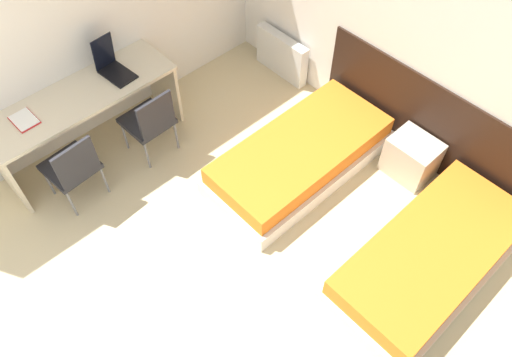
# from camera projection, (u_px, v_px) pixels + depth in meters

# --- Properties ---
(wall_back) EXTENTS (5.06, 0.05, 2.70)m
(wall_back) POSITION_uv_depth(u_px,v_px,m) (399.00, 18.00, 4.42)
(wall_back) COLOR white
(wall_back) RESTS_ON ground_plane
(wall_left) EXTENTS (0.05, 4.80, 2.70)m
(wall_left) POSITION_uv_depth(u_px,v_px,m) (87.00, 6.00, 4.54)
(wall_left) COLOR white
(wall_left) RESTS_ON ground_plane
(headboard_panel) EXTENTS (2.56, 0.03, 0.97)m
(headboard_panel) POSITION_uv_depth(u_px,v_px,m) (432.00, 128.00, 4.80)
(headboard_panel) COLOR black
(headboard_panel) RESTS_ON ground_plane
(bed_near_window) EXTENTS (0.91, 1.92, 0.38)m
(bed_near_window) POSITION_uv_depth(u_px,v_px,m) (300.00, 156.00, 4.97)
(bed_near_window) COLOR silver
(bed_near_window) RESTS_ON ground_plane
(bed_near_door) EXTENTS (0.91, 1.92, 0.38)m
(bed_near_door) POSITION_uv_depth(u_px,v_px,m) (430.00, 257.00, 4.28)
(bed_near_door) COLOR silver
(bed_near_door) RESTS_ON ground_plane
(nightstand) EXTENTS (0.46, 0.37, 0.43)m
(nightstand) POSITION_uv_depth(u_px,v_px,m) (411.00, 157.00, 4.92)
(nightstand) COLOR beige
(nightstand) RESTS_ON ground_plane
(radiator) EXTENTS (0.73, 0.12, 0.51)m
(radiator) POSITION_uv_depth(u_px,v_px,m) (282.00, 55.00, 5.82)
(radiator) COLOR silver
(radiator) RESTS_ON ground_plane
(desk) EXTENTS (0.61, 1.84, 0.77)m
(desk) POSITION_uv_depth(u_px,v_px,m) (84.00, 109.00, 4.80)
(desk) COLOR beige
(desk) RESTS_ON ground_plane
(chair_near_laptop) EXTENTS (0.45, 0.45, 0.82)m
(chair_near_laptop) POSITION_uv_depth(u_px,v_px,m) (150.00, 120.00, 4.89)
(chair_near_laptop) COLOR #232328
(chair_near_laptop) RESTS_ON ground_plane
(chair_near_notebook) EXTENTS (0.47, 0.47, 0.82)m
(chair_near_notebook) POSITION_uv_depth(u_px,v_px,m) (72.00, 166.00, 4.53)
(chair_near_notebook) COLOR #232328
(chair_near_notebook) RESTS_ON ground_plane
(laptop) EXTENTS (0.38, 0.26, 0.37)m
(laptop) POSITION_uv_depth(u_px,v_px,m) (113.00, 66.00, 4.79)
(laptop) COLOR black
(laptop) RESTS_ON desk
(open_notebook) EXTENTS (0.27, 0.20, 0.02)m
(open_notebook) POSITION_uv_depth(u_px,v_px,m) (24.00, 120.00, 4.45)
(open_notebook) COLOR #B21E1E
(open_notebook) RESTS_ON desk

